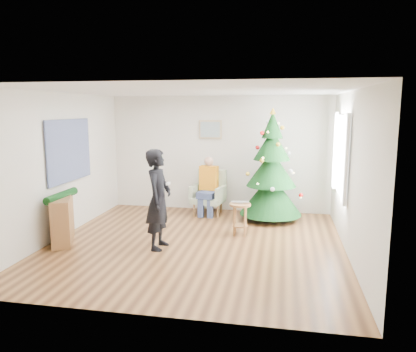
% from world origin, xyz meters
% --- Properties ---
extents(floor, '(5.00, 5.00, 0.00)m').
position_xyz_m(floor, '(0.00, 0.00, 0.00)').
color(floor, brown).
rests_on(floor, ground).
extents(ceiling, '(5.00, 5.00, 0.00)m').
position_xyz_m(ceiling, '(0.00, 0.00, 2.60)').
color(ceiling, white).
rests_on(ceiling, wall_back).
extents(wall_back, '(5.00, 0.00, 5.00)m').
position_xyz_m(wall_back, '(0.00, 2.50, 1.30)').
color(wall_back, silver).
rests_on(wall_back, floor).
extents(wall_front, '(5.00, 0.00, 5.00)m').
position_xyz_m(wall_front, '(0.00, -2.50, 1.30)').
color(wall_front, silver).
rests_on(wall_front, floor).
extents(wall_left, '(0.00, 5.00, 5.00)m').
position_xyz_m(wall_left, '(-2.50, 0.00, 1.30)').
color(wall_left, silver).
rests_on(wall_left, floor).
extents(wall_right, '(0.00, 5.00, 5.00)m').
position_xyz_m(wall_right, '(2.50, 0.00, 1.30)').
color(wall_right, silver).
rests_on(wall_right, floor).
extents(window_panel, '(0.04, 1.30, 1.40)m').
position_xyz_m(window_panel, '(2.47, 1.00, 1.50)').
color(window_panel, white).
rests_on(window_panel, wall_right).
extents(curtains, '(0.05, 1.75, 1.50)m').
position_xyz_m(curtains, '(2.44, 1.00, 1.50)').
color(curtains, white).
rests_on(curtains, wall_right).
extents(christmas_tree, '(1.29, 1.29, 2.34)m').
position_xyz_m(christmas_tree, '(1.20, 1.84, 1.05)').
color(christmas_tree, '#3F2816').
rests_on(christmas_tree, floor).
extents(stool, '(0.40, 0.40, 0.60)m').
position_xyz_m(stool, '(0.69, 0.66, 0.30)').
color(stool, brown).
rests_on(stool, floor).
extents(laptop, '(0.35, 0.25, 0.03)m').
position_xyz_m(laptop, '(0.69, 0.66, 0.61)').
color(laptop, silver).
rests_on(laptop, stool).
extents(armchair, '(0.79, 0.75, 0.97)m').
position_xyz_m(armchair, '(-0.16, 2.06, 0.35)').
color(armchair, '#9CAD8B').
rests_on(armchair, floor).
extents(seated_person, '(0.44, 0.60, 1.27)m').
position_xyz_m(seated_person, '(-0.17, 2.01, 0.65)').
color(seated_person, navy).
rests_on(seated_person, armchair).
extents(standing_man, '(0.42, 0.62, 1.67)m').
position_xyz_m(standing_man, '(-0.56, -0.30, 0.84)').
color(standing_man, black).
rests_on(standing_man, floor).
extents(game_controller, '(0.04, 0.13, 0.04)m').
position_xyz_m(game_controller, '(-0.38, -0.33, 1.11)').
color(game_controller, white).
rests_on(game_controller, standing_man).
extents(console, '(0.69, 1.03, 0.80)m').
position_xyz_m(console, '(-2.33, -0.28, 0.40)').
color(console, brown).
rests_on(console, floor).
extents(garland, '(0.14, 0.90, 0.14)m').
position_xyz_m(garland, '(-2.33, -0.28, 0.82)').
color(garland, black).
rests_on(garland, console).
extents(tapestry, '(0.03, 1.50, 1.15)m').
position_xyz_m(tapestry, '(-2.46, 0.30, 1.55)').
color(tapestry, black).
rests_on(tapestry, wall_left).
extents(framed_picture, '(0.52, 0.05, 0.42)m').
position_xyz_m(framed_picture, '(-0.20, 2.46, 1.85)').
color(framed_picture, tan).
rests_on(framed_picture, wall_back).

